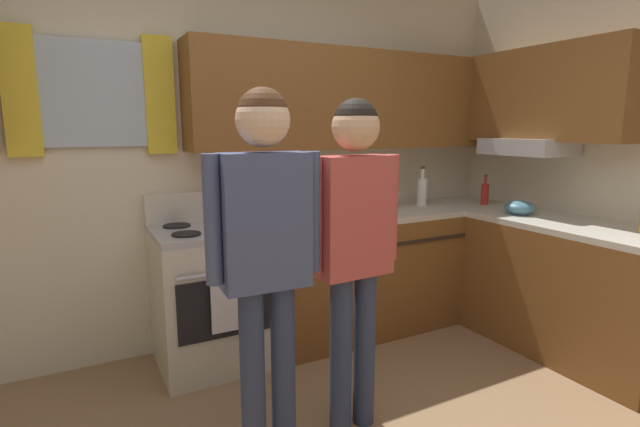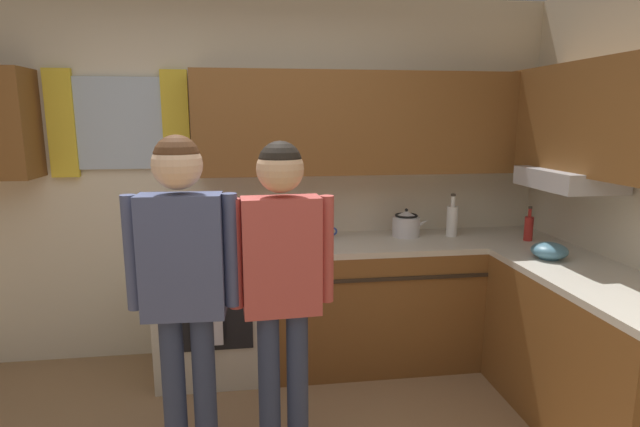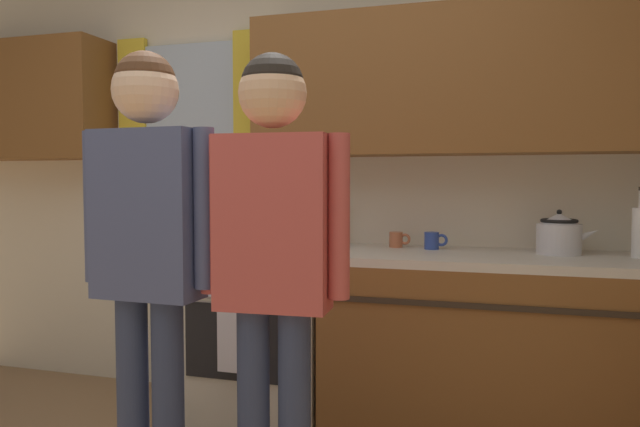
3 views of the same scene
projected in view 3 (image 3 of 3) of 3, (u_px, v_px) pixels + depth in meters
name	position (u px, v px, depth m)	size (l,w,h in m)	color
back_wall_unit	(328.00, 138.00, 3.23)	(4.60, 0.42, 2.60)	beige
stove_oven	(266.00, 330.00, 3.10)	(0.69, 0.67, 1.10)	beige
cup_terracotta	(397.00, 240.00, 3.04)	(0.11, 0.07, 0.08)	#B76642
mug_cobalt_blue	(433.00, 241.00, 2.95)	(0.11, 0.07, 0.08)	#2D479E
stovetop_kettle	(559.00, 234.00, 2.76)	(0.27, 0.20, 0.21)	silver
adult_left	(148.00, 232.00, 2.08)	(0.52, 0.23, 1.69)	#2D3856
adult_in_plaid	(273.00, 241.00, 1.96)	(0.51, 0.22, 1.65)	#2D3856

